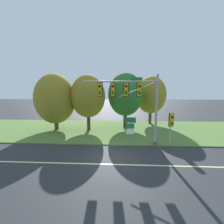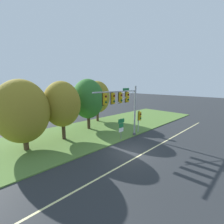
{
  "view_description": "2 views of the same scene",
  "coord_description": "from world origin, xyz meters",
  "px_view_note": "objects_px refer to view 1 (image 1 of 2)",
  "views": [
    {
      "loc": [
        0.7,
        -11.21,
        5.2
      ],
      "look_at": [
        -0.06,
        3.03,
        3.17
      ],
      "focal_mm": 24.0,
      "sensor_mm": 36.0,
      "label": 1
    },
    {
      "loc": [
        -11.52,
        -9.08,
        6.89
      ],
      "look_at": [
        0.4,
        3.23,
        3.67
      ],
      "focal_mm": 24.0,
      "sensor_mm": 36.0,
      "label": 2
    }
  ],
  "objects_px": {
    "traffic_signal_mast": "(131,96)",
    "route_sign_post": "(130,127)",
    "tree_nearest_road": "(55,99)",
    "tree_mid_verge": "(151,95)",
    "tree_behind_signpost": "(125,95)",
    "pedestrian_signal_near_kerb": "(171,122)",
    "tree_left_of_mast": "(88,96)"
  },
  "relations": [
    {
      "from": "traffic_signal_mast",
      "to": "route_sign_post",
      "type": "height_order",
      "value": "traffic_signal_mast"
    },
    {
      "from": "tree_mid_verge",
      "to": "route_sign_post",
      "type": "bearing_deg",
      "value": -111.83
    },
    {
      "from": "tree_nearest_road",
      "to": "pedestrian_signal_near_kerb",
      "type": "bearing_deg",
      "value": -19.79
    },
    {
      "from": "pedestrian_signal_near_kerb",
      "to": "tree_nearest_road",
      "type": "relative_size",
      "value": 0.41
    },
    {
      "from": "traffic_signal_mast",
      "to": "tree_behind_signpost",
      "type": "height_order",
      "value": "tree_behind_signpost"
    },
    {
      "from": "tree_nearest_road",
      "to": "tree_behind_signpost",
      "type": "relative_size",
      "value": 0.97
    },
    {
      "from": "tree_nearest_road",
      "to": "tree_mid_verge",
      "type": "xyz_separation_m",
      "value": [
        13.18,
        4.51,
        0.4
      ]
    },
    {
      "from": "route_sign_post",
      "to": "tree_nearest_road",
      "type": "xyz_separation_m",
      "value": [
        -9.42,
        4.88,
        2.38
      ]
    },
    {
      "from": "pedestrian_signal_near_kerb",
      "to": "tree_mid_verge",
      "type": "bearing_deg",
      "value": 90.88
    },
    {
      "from": "traffic_signal_mast",
      "to": "pedestrian_signal_near_kerb",
      "type": "distance_m",
      "value": 4.6
    },
    {
      "from": "pedestrian_signal_near_kerb",
      "to": "route_sign_post",
      "type": "distance_m",
      "value": 3.94
    },
    {
      "from": "tree_left_of_mast",
      "to": "tree_mid_verge",
      "type": "height_order",
      "value": "tree_mid_verge"
    },
    {
      "from": "route_sign_post",
      "to": "traffic_signal_mast",
      "type": "bearing_deg",
      "value": -87.68
    },
    {
      "from": "traffic_signal_mast",
      "to": "route_sign_post",
      "type": "distance_m",
      "value": 2.95
    },
    {
      "from": "traffic_signal_mast",
      "to": "tree_left_of_mast",
      "type": "relative_size",
      "value": 0.98
    },
    {
      "from": "pedestrian_signal_near_kerb",
      "to": "tree_behind_signpost",
      "type": "xyz_separation_m",
      "value": [
        -4.18,
        6.42,
        2.41
      ]
    },
    {
      "from": "pedestrian_signal_near_kerb",
      "to": "tree_nearest_road",
      "type": "height_order",
      "value": "tree_nearest_road"
    },
    {
      "from": "tree_nearest_road",
      "to": "tree_left_of_mast",
      "type": "bearing_deg",
      "value": 1.87
    },
    {
      "from": "route_sign_post",
      "to": "tree_behind_signpost",
      "type": "height_order",
      "value": "tree_behind_signpost"
    },
    {
      "from": "pedestrian_signal_near_kerb",
      "to": "tree_behind_signpost",
      "type": "distance_m",
      "value": 8.03
    },
    {
      "from": "pedestrian_signal_near_kerb",
      "to": "tree_nearest_road",
      "type": "bearing_deg",
      "value": 160.21
    },
    {
      "from": "tree_nearest_road",
      "to": "tree_behind_signpost",
      "type": "distance_m",
      "value": 9.3
    },
    {
      "from": "pedestrian_signal_near_kerb",
      "to": "route_sign_post",
      "type": "xyz_separation_m",
      "value": [
        -3.9,
        -0.09,
        -0.5
      ]
    },
    {
      "from": "tree_left_of_mast",
      "to": "tree_behind_signpost",
      "type": "height_order",
      "value": "tree_behind_signpost"
    },
    {
      "from": "route_sign_post",
      "to": "tree_nearest_road",
      "type": "height_order",
      "value": "tree_nearest_road"
    },
    {
      "from": "tree_left_of_mast",
      "to": "tree_behind_signpost",
      "type": "distance_m",
      "value": 5.07
    },
    {
      "from": "route_sign_post",
      "to": "tree_mid_verge",
      "type": "distance_m",
      "value": 10.49
    },
    {
      "from": "tree_behind_signpost",
      "to": "tree_nearest_road",
      "type": "bearing_deg",
      "value": -169.9
    },
    {
      "from": "traffic_signal_mast",
      "to": "tree_nearest_road",
      "type": "bearing_deg",
      "value": 151.47
    },
    {
      "from": "tree_mid_verge",
      "to": "pedestrian_signal_near_kerb",
      "type": "bearing_deg",
      "value": -89.12
    },
    {
      "from": "tree_nearest_road",
      "to": "tree_behind_signpost",
      "type": "xyz_separation_m",
      "value": [
        9.15,
        1.63,
        0.53
      ]
    },
    {
      "from": "tree_behind_signpost",
      "to": "tree_mid_verge",
      "type": "relative_size",
      "value": 1.03
    }
  ]
}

